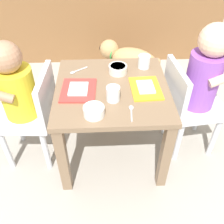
% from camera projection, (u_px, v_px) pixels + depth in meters
% --- Properties ---
extents(ground_plane, '(7.00, 7.00, 0.00)m').
position_uv_depth(ground_plane, '(112.00, 149.00, 1.47)').
color(ground_plane, '#9E998E').
extents(kitchen_cabinet_back, '(1.88, 0.38, 0.90)m').
position_uv_depth(kitchen_cabinet_back, '(105.00, 0.00, 2.06)').
color(kitchen_cabinet_back, brown).
rests_on(kitchen_cabinet_back, ground).
extents(dining_table, '(0.53, 0.53, 0.44)m').
position_uv_depth(dining_table, '(112.00, 101.00, 1.23)').
color(dining_table, '#7A6047').
rests_on(dining_table, ground).
extents(seated_child_left, '(0.30, 0.30, 0.67)m').
position_uv_depth(seated_child_left, '(20.00, 92.00, 1.17)').
color(seated_child_left, silver).
rests_on(seated_child_left, ground).
extents(seated_child_right, '(0.31, 0.31, 0.72)m').
position_uv_depth(seated_child_right, '(201.00, 79.00, 1.21)').
color(seated_child_right, silver).
rests_on(seated_child_right, ground).
extents(dog, '(0.44, 0.33, 0.32)m').
position_uv_depth(dog, '(129.00, 59.00, 1.81)').
color(dog, tan).
rests_on(dog, ground).
extents(food_tray_left, '(0.16, 0.19, 0.02)m').
position_uv_depth(food_tray_left, '(79.00, 90.00, 1.15)').
color(food_tray_left, red).
rests_on(food_tray_left, dining_table).
extents(food_tray_right, '(0.14, 0.19, 0.02)m').
position_uv_depth(food_tray_right, '(146.00, 88.00, 1.16)').
color(food_tray_right, gold).
rests_on(food_tray_right, dining_table).
extents(water_cup_left, '(0.06, 0.06, 0.07)m').
position_uv_depth(water_cup_left, '(113.00, 94.00, 1.09)').
color(water_cup_left, white).
rests_on(water_cup_left, dining_table).
extents(water_cup_right, '(0.06, 0.06, 0.07)m').
position_uv_depth(water_cup_right, '(144.00, 62.00, 1.29)').
color(water_cup_right, white).
rests_on(water_cup_right, dining_table).
extents(veggie_bowl_far, '(0.09, 0.09, 0.04)m').
position_uv_depth(veggie_bowl_far, '(118.00, 69.00, 1.26)').
color(veggie_bowl_far, silver).
rests_on(veggie_bowl_far, dining_table).
extents(veggie_bowl_near, '(0.09, 0.09, 0.04)m').
position_uv_depth(veggie_bowl_near, '(94.00, 111.00, 1.02)').
color(veggie_bowl_near, white).
rests_on(veggie_bowl_near, dining_table).
extents(spoon_by_left_tray, '(0.09, 0.07, 0.01)m').
position_uv_depth(spoon_by_left_tray, '(77.00, 71.00, 1.28)').
color(spoon_by_left_tray, silver).
rests_on(spoon_by_left_tray, dining_table).
extents(spoon_by_right_tray, '(0.02, 0.10, 0.01)m').
position_uv_depth(spoon_by_right_tray, '(131.00, 111.00, 1.05)').
color(spoon_by_right_tray, silver).
rests_on(spoon_by_right_tray, dining_table).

